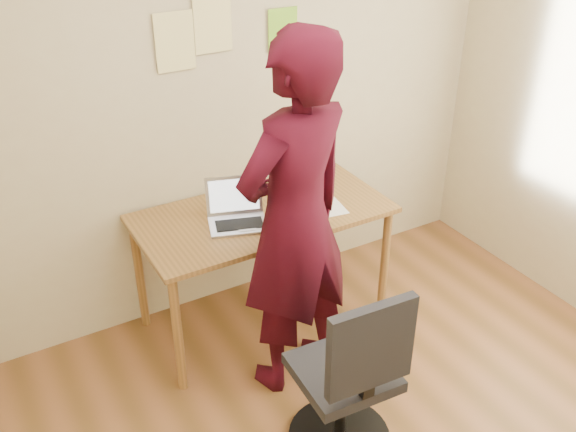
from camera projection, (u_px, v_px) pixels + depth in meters
room at (439, 231)px, 2.19m from camera, size 3.58×3.58×2.78m
desk at (263, 225)px, 3.59m from camera, size 1.40×0.70×0.74m
laptop at (236, 213)px, 3.43m from camera, size 0.37×0.35×0.22m
paper_sheet at (320, 204)px, 3.62m from camera, size 0.26×0.34×0.00m
phone at (315, 218)px, 3.48m from camera, size 0.11×0.13×0.01m
wall_note_left at (175, 42)px, 3.24m from camera, size 0.21×0.00×0.30m
wall_note_mid at (213, 23)px, 3.30m from camera, size 0.21×0.00×0.30m
wall_note_right at (283, 30)px, 3.52m from camera, size 0.18×0.00×0.24m
office_chair at (350, 386)px, 2.86m from camera, size 0.49×0.49×0.94m
person at (295, 222)px, 3.06m from camera, size 0.77×0.60×1.88m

